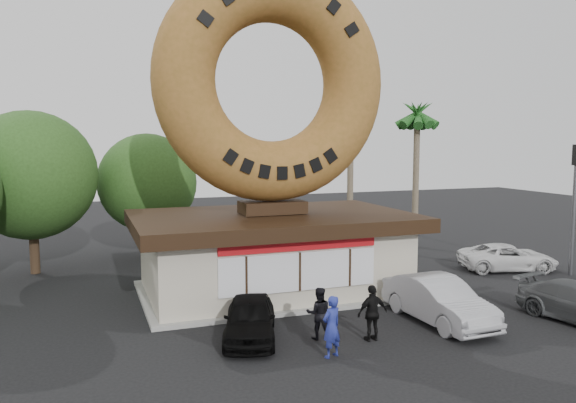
{
  "coord_description": "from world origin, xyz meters",
  "views": [
    {
      "loc": [
        -7.21,
        -15.55,
        6.28
      ],
      "look_at": [
        -0.05,
        4.0,
        3.99
      ],
      "focal_mm": 35.0,
      "sensor_mm": 36.0,
      "label": 1
    }
  ],
  "objects_px": {
    "car_silver": "(438,300)",
    "person_center": "(319,313)",
    "car_black": "(250,318)",
    "person_right": "(372,313)",
    "giant_donut": "(272,83)",
    "car_white": "(508,257)",
    "donut_shop": "(273,250)",
    "traffic_signal": "(575,193)",
    "person_left": "(332,327)",
    "street_lamp": "(184,172)"
  },
  "relations": [
    {
      "from": "person_right",
      "to": "car_silver",
      "type": "height_order",
      "value": "person_right"
    },
    {
      "from": "giant_donut",
      "to": "person_center",
      "type": "distance_m",
      "value": 9.61
    },
    {
      "from": "giant_donut",
      "to": "car_black",
      "type": "height_order",
      "value": "giant_donut"
    },
    {
      "from": "person_right",
      "to": "car_white",
      "type": "distance_m",
      "value": 12.46
    },
    {
      "from": "donut_shop",
      "to": "person_right",
      "type": "bearing_deg",
      "value": -79.91
    },
    {
      "from": "traffic_signal",
      "to": "person_center",
      "type": "xyz_separation_m",
      "value": [
        -14.37,
        -3.7,
        -3.04
      ]
    },
    {
      "from": "giant_donut",
      "to": "person_left",
      "type": "xyz_separation_m",
      "value": [
        -0.63,
        -7.23,
        -7.64
      ]
    },
    {
      "from": "person_right",
      "to": "car_white",
      "type": "relative_size",
      "value": 0.39
    },
    {
      "from": "car_white",
      "to": "car_silver",
      "type": "bearing_deg",
      "value": 142.84
    },
    {
      "from": "car_black",
      "to": "street_lamp",
      "type": "bearing_deg",
      "value": 106.01
    },
    {
      "from": "car_white",
      "to": "car_black",
      "type": "bearing_deg",
      "value": 126.21
    },
    {
      "from": "person_left",
      "to": "traffic_signal",
      "type": "bearing_deg",
      "value": 178.52
    },
    {
      "from": "car_black",
      "to": "person_right",
      "type": "bearing_deg",
      "value": -4.36
    },
    {
      "from": "person_center",
      "to": "car_black",
      "type": "xyz_separation_m",
      "value": [
        -2.04,
        0.75,
        -0.16
      ]
    },
    {
      "from": "donut_shop",
      "to": "person_center",
      "type": "relative_size",
      "value": 6.74
    },
    {
      "from": "giant_donut",
      "to": "person_right",
      "type": "relative_size",
      "value": 5.34
    },
    {
      "from": "person_left",
      "to": "street_lamp",
      "type": "bearing_deg",
      "value": -107.06
    },
    {
      "from": "giant_donut",
      "to": "car_white",
      "type": "height_order",
      "value": "giant_donut"
    },
    {
      "from": "street_lamp",
      "to": "traffic_signal",
      "type": "height_order",
      "value": "street_lamp"
    },
    {
      "from": "person_center",
      "to": "car_silver",
      "type": "xyz_separation_m",
      "value": [
        4.51,
        0.06,
        -0.05
      ]
    },
    {
      "from": "traffic_signal",
      "to": "car_silver",
      "type": "xyz_separation_m",
      "value": [
        -9.86,
        -3.64,
        -3.09
      ]
    },
    {
      "from": "person_left",
      "to": "car_black",
      "type": "distance_m",
      "value": 2.91
    },
    {
      "from": "person_right",
      "to": "car_silver",
      "type": "bearing_deg",
      "value": -169.54
    },
    {
      "from": "traffic_signal",
      "to": "car_white",
      "type": "height_order",
      "value": "traffic_signal"
    },
    {
      "from": "person_left",
      "to": "car_white",
      "type": "distance_m",
      "value": 14.39
    },
    {
      "from": "person_center",
      "to": "car_white",
      "type": "relative_size",
      "value": 0.36
    },
    {
      "from": "car_silver",
      "to": "person_center",
      "type": "bearing_deg",
      "value": 178.54
    },
    {
      "from": "giant_donut",
      "to": "street_lamp",
      "type": "xyz_separation_m",
      "value": [
        -1.86,
        10.0,
        -4.07
      ]
    },
    {
      "from": "donut_shop",
      "to": "person_center",
      "type": "height_order",
      "value": "donut_shop"
    },
    {
      "from": "giant_donut",
      "to": "car_silver",
      "type": "distance_m",
      "value": 10.46
    },
    {
      "from": "giant_donut",
      "to": "car_white",
      "type": "bearing_deg",
      "value": -0.98
    },
    {
      "from": "street_lamp",
      "to": "person_left",
      "type": "bearing_deg",
      "value": -85.92
    },
    {
      "from": "giant_donut",
      "to": "car_black",
      "type": "bearing_deg",
      "value": -115.98
    },
    {
      "from": "giant_donut",
      "to": "person_left",
      "type": "relative_size",
      "value": 5.22
    },
    {
      "from": "traffic_signal",
      "to": "person_center",
      "type": "distance_m",
      "value": 15.15
    },
    {
      "from": "street_lamp",
      "to": "car_white",
      "type": "relative_size",
      "value": 1.75
    },
    {
      "from": "person_left",
      "to": "giant_donut",
      "type": "bearing_deg",
      "value": -116.08
    },
    {
      "from": "person_left",
      "to": "person_right",
      "type": "relative_size",
      "value": 1.02
    },
    {
      "from": "person_right",
      "to": "car_silver",
      "type": "relative_size",
      "value": 0.38
    },
    {
      "from": "donut_shop",
      "to": "person_left",
      "type": "height_order",
      "value": "donut_shop"
    },
    {
      "from": "donut_shop",
      "to": "car_silver",
      "type": "relative_size",
      "value": 2.36
    },
    {
      "from": "person_center",
      "to": "car_white",
      "type": "height_order",
      "value": "person_center"
    },
    {
      "from": "car_black",
      "to": "car_white",
      "type": "distance_m",
      "value": 15.11
    },
    {
      "from": "donut_shop",
      "to": "traffic_signal",
      "type": "xyz_separation_m",
      "value": [
        14.0,
        -1.99,
        2.1
      ]
    },
    {
      "from": "person_left",
      "to": "car_black",
      "type": "bearing_deg",
      "value": -72.9
    },
    {
      "from": "traffic_signal",
      "to": "person_center",
      "type": "relative_size",
      "value": 3.66
    },
    {
      "from": "car_black",
      "to": "car_white",
      "type": "height_order",
      "value": "car_black"
    },
    {
      "from": "giant_donut",
      "to": "traffic_signal",
      "type": "relative_size",
      "value": 1.56
    },
    {
      "from": "donut_shop",
      "to": "person_right",
      "type": "xyz_separation_m",
      "value": [
        1.14,
        -6.42,
        -0.88
      ]
    },
    {
      "from": "car_black",
      "to": "car_white",
      "type": "relative_size",
      "value": 0.86
    }
  ]
}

